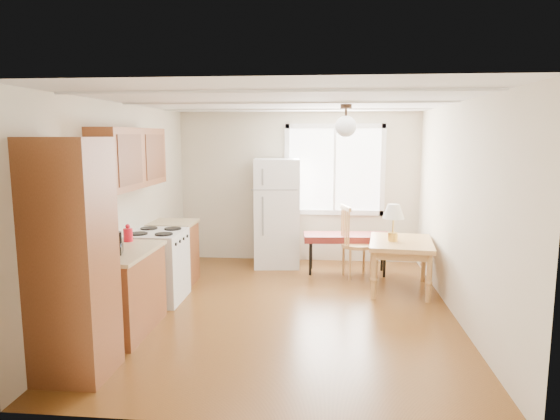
# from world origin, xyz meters

# --- Properties ---
(room_shell) EXTENTS (4.60, 5.60, 2.62)m
(room_shell) POSITION_xyz_m (0.00, 0.00, 1.25)
(room_shell) COLOR #4D2B10
(room_shell) RESTS_ON ground
(kitchen_run) EXTENTS (0.65, 3.40, 2.20)m
(kitchen_run) POSITION_xyz_m (-1.72, -0.63, 0.84)
(kitchen_run) COLOR brown
(kitchen_run) RESTS_ON ground
(window_unit) EXTENTS (1.64, 0.05, 1.51)m
(window_unit) POSITION_xyz_m (0.60, 2.47, 1.55)
(window_unit) COLOR white
(window_unit) RESTS_ON room_shell
(pendant_light) EXTENTS (0.26, 0.26, 0.40)m
(pendant_light) POSITION_xyz_m (0.70, 0.40, 2.24)
(pendant_light) COLOR #302015
(pendant_light) RESTS_ON room_shell
(refrigerator) EXTENTS (0.79, 0.79, 1.74)m
(refrigerator) POSITION_xyz_m (-0.33, 2.12, 0.87)
(refrigerator) COLOR white
(refrigerator) RESTS_ON ground
(bench) EXTENTS (1.36, 0.59, 0.61)m
(bench) POSITION_xyz_m (0.80, 1.73, 0.55)
(bench) COLOR maroon
(bench) RESTS_ON ground
(dining_table) EXTENTS (0.95, 1.19, 0.69)m
(dining_table) POSITION_xyz_m (1.50, 0.95, 0.59)
(dining_table) COLOR #B07E43
(dining_table) RESTS_ON ground
(chair) EXTENTS (0.51, 0.51, 1.09)m
(chair) POSITION_xyz_m (0.85, 1.48, 0.62)
(chair) COLOR #B07E43
(chair) RESTS_ON ground
(table_lamp) EXTENTS (0.29, 0.29, 0.51)m
(table_lamp) POSITION_xyz_m (1.38, 0.92, 1.06)
(table_lamp) COLOR gold
(table_lamp) RESTS_ON dining_table
(coffee_maker) EXTENTS (0.26, 0.30, 0.39)m
(coffee_maker) POSITION_xyz_m (-1.72, -1.02, 1.04)
(coffee_maker) COLOR black
(coffee_maker) RESTS_ON kitchen_run
(kettle) EXTENTS (0.11, 0.11, 0.21)m
(kettle) POSITION_xyz_m (-1.80, -0.40, 0.98)
(kettle) COLOR red
(kettle) RESTS_ON kitchen_run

